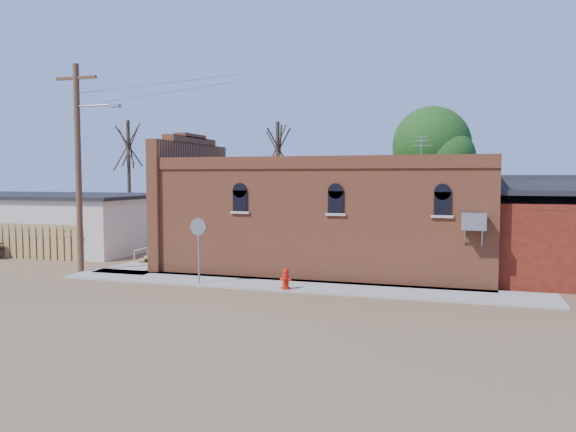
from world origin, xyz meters
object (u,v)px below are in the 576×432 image
(fire_hydrant, at_px, (286,279))
(trash_barrel, at_px, (157,256))
(brick_bar, at_px, (323,217))
(stop_sign, at_px, (198,233))
(utility_pole, at_px, (79,163))

(fire_hydrant, bearing_deg, trash_barrel, 165.36)
(brick_bar, relative_size, stop_sign, 6.44)
(brick_bar, bearing_deg, stop_sign, -122.95)
(brick_bar, bearing_deg, utility_pole, -156.31)
(utility_pole, xyz_separation_m, stop_sign, (6.23, -1.20, -2.73))
(trash_barrel, bearing_deg, fire_hydrant, -27.12)
(brick_bar, distance_m, fire_hydrant, 5.81)
(stop_sign, relative_size, trash_barrel, 3.40)
(brick_bar, height_order, stop_sign, brick_bar)
(stop_sign, bearing_deg, utility_pole, -169.37)
(brick_bar, xyz_separation_m, utility_pole, (-9.79, -4.29, 2.43))
(fire_hydrant, height_order, stop_sign, stop_sign)
(stop_sign, bearing_deg, fire_hydrant, 21.48)
(utility_pole, bearing_deg, trash_barrel, 50.88)
(brick_bar, relative_size, fire_hydrant, 21.74)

